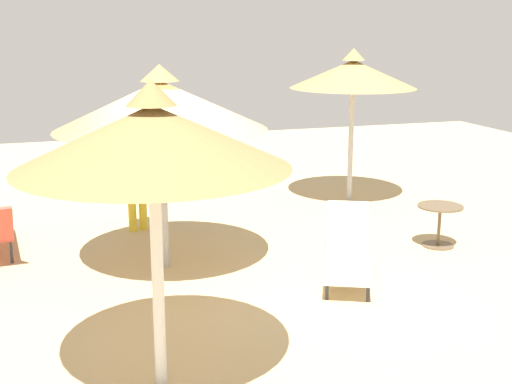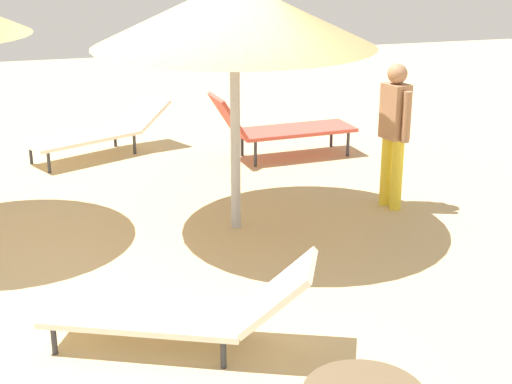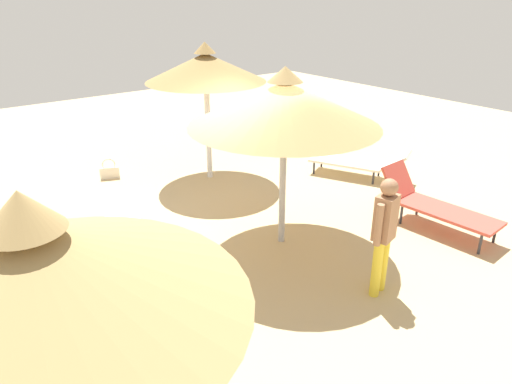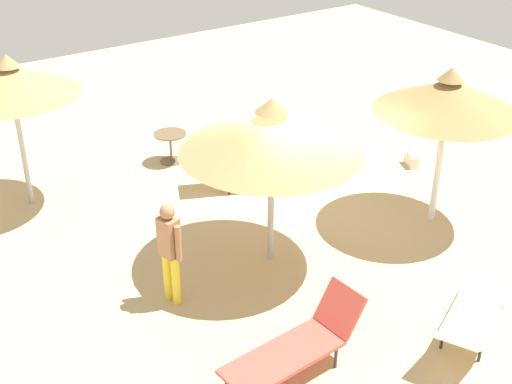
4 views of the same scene
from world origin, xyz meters
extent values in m
cube|color=tan|center=(0.00, 0.00, -0.05)|extent=(24.00, 24.00, 0.10)
cylinder|color=#B2B2B7|center=(-0.80, -0.30, 1.17)|extent=(0.10, 0.10, 2.35)
cone|color=tan|center=(-0.80, -0.30, 2.23)|extent=(2.81, 2.81, 0.64)
cube|color=silver|center=(0.54, -3.33, 0.30)|extent=(1.67, 1.21, 0.05)
cylinder|color=#2D2D33|center=(1.02, -2.82, 0.14)|extent=(0.04, 0.04, 0.28)
cylinder|color=#2D2D33|center=(1.24, -3.28, 0.14)|extent=(0.04, 0.04, 0.28)
cylinder|color=#2D2D33|center=(-0.16, -3.38, 0.14)|extent=(0.04, 0.04, 0.28)
cylinder|color=#2D2D33|center=(0.05, -3.84, 0.14)|extent=(0.04, 0.04, 0.28)
cube|color=silver|center=(-0.39, -3.77, 0.50)|extent=(0.73, 0.77, 0.39)
cube|color=#CC4C3F|center=(-2.28, -2.64, 0.37)|extent=(1.66, 0.74, 0.05)
cylinder|color=#2D2D33|center=(-2.94, -2.95, 0.17)|extent=(0.04, 0.04, 0.35)
cylinder|color=#2D2D33|center=(-2.98, -2.42, 0.17)|extent=(0.04, 0.04, 0.35)
cylinder|color=#2D2D33|center=(-1.58, -2.86, 0.17)|extent=(0.04, 0.04, 0.35)
cylinder|color=#2D2D33|center=(-1.62, -2.33, 0.17)|extent=(0.04, 0.04, 0.35)
cube|color=#CC4C3F|center=(-1.31, -2.57, 0.66)|extent=(0.41, 0.65, 0.55)
cube|color=silver|center=(0.48, 1.84, 0.25)|extent=(1.63, 1.18, 0.05)
cylinder|color=#2D2D33|center=(1.16, 1.79, 0.11)|extent=(0.04, 0.04, 0.22)
cylinder|color=#2D2D33|center=(0.95, 1.34, 0.11)|extent=(0.04, 0.04, 0.22)
cylinder|color=#2D2D33|center=(0.00, 2.33, 0.11)|extent=(0.04, 0.04, 0.22)
cylinder|color=#2D2D33|center=(-0.21, 1.88, 0.11)|extent=(0.04, 0.04, 0.22)
cube|color=silver|center=(-0.43, 2.26, 0.51)|extent=(0.72, 0.76, 0.51)
cylinder|color=yellow|center=(-2.62, -0.50, 0.40)|extent=(0.13, 0.13, 0.81)
cylinder|color=yellow|center=(-2.67, -0.32, 0.40)|extent=(0.13, 0.13, 0.81)
cube|color=#A57554|center=(-2.65, -0.41, 1.11)|extent=(0.28, 0.33, 0.61)
sphere|color=#A57554|center=(-2.65, -0.41, 1.52)|extent=(0.22, 0.22, 0.22)
cylinder|color=#A57554|center=(-2.60, -0.60, 1.08)|extent=(0.09, 0.09, 0.56)
cylinder|color=#A57554|center=(-2.69, -0.22, 1.08)|extent=(0.09, 0.09, 0.56)
camera|label=1|loc=(8.08, -1.87, 3.27)|focal=48.08mm
camera|label=2|loc=(1.15, 7.04, 3.02)|focal=53.94mm
camera|label=3|loc=(-5.75, 4.07, 3.72)|focal=32.65mm
camera|label=4|loc=(-6.25, -7.84, 6.28)|focal=48.13mm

